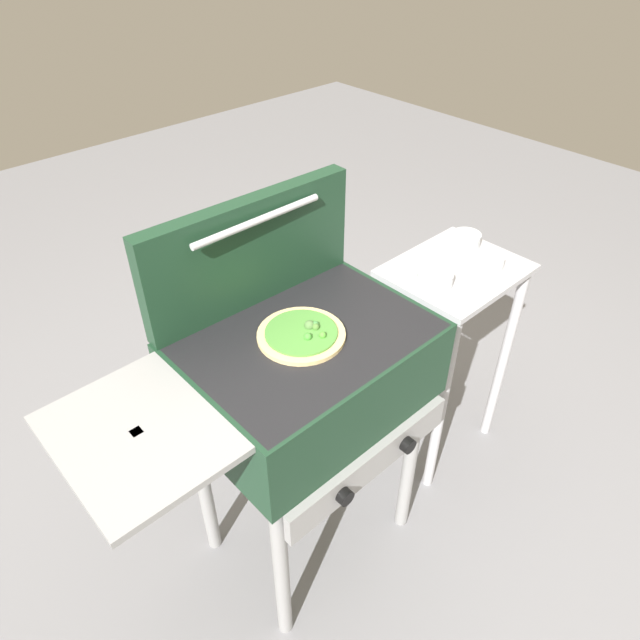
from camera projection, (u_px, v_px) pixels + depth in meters
ground_plane at (310, 531)px, 2.01m from camera, size 8.00×8.00×0.00m
grill at (304, 378)px, 1.54m from camera, size 0.96×0.53×0.90m
grill_lid_open at (251, 252)px, 1.49m from camera, size 0.63×0.09×0.30m
pizza_veggie at (303, 334)px, 1.45m from camera, size 0.23×0.23×0.04m
prep_table at (447, 325)px, 2.01m from camera, size 0.44×0.36×0.82m
topping_bowl_near at (490, 261)px, 1.86m from camera, size 0.09×0.09×0.04m
topping_bowl_far at (466, 240)px, 1.97m from camera, size 0.10×0.10×0.04m
topping_bowl_middle at (435, 279)px, 1.78m from camera, size 0.11×0.11×0.04m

